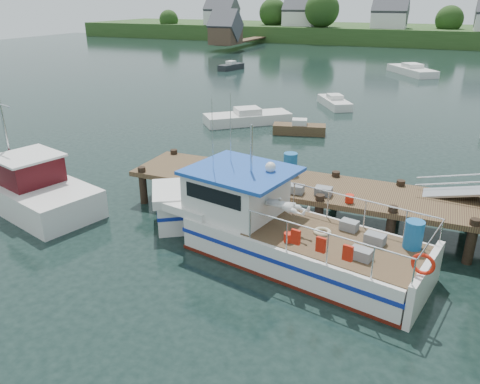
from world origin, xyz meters
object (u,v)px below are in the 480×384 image
at_px(dock, 462,184).
at_px(moored_e, 231,66).
at_px(moored_rowboat, 299,128).
at_px(moored_b, 334,102).
at_px(moored_a, 248,118).
at_px(lobster_boat, 269,227).
at_px(moored_d, 412,70).
at_px(work_boat, 21,185).

distance_m(dock, moored_e, 44.07).
xyz_separation_m(moored_rowboat, moored_e, (-15.75, 24.65, 0.02)).
bearing_deg(dock, moored_e, 124.27).
relative_size(dock, moored_b, 3.71).
bearing_deg(moored_a, moored_e, 96.07).
distance_m(dock, lobster_boat, 6.70).
height_order(moored_a, moored_d, moored_d).
bearing_deg(moored_d, lobster_boat, -96.81).
distance_m(work_boat, moored_a, 16.59).
bearing_deg(work_boat, moored_b, 87.61).
distance_m(moored_a, moored_d, 29.28).
xyz_separation_m(dock, moored_b, (-8.76, 20.69, -1.88)).
bearing_deg(dock, moored_b, 112.96).
xyz_separation_m(lobster_boat, moored_rowboat, (-3.26, 14.84, -0.58)).
bearing_deg(moored_b, work_boat, -85.28).
xyz_separation_m(dock, lobster_boat, (-5.79, -3.11, -1.31)).
bearing_deg(lobster_boat, moored_a, 126.61).
relative_size(dock, moored_e, 4.28).
relative_size(lobster_boat, moored_rowboat, 3.09).
bearing_deg(moored_b, moored_a, -95.89).
xyz_separation_m(dock, moored_a, (-13.10, 12.97, -1.84)).
distance_m(lobster_boat, moored_rowboat, 15.21).
relative_size(work_boat, moored_b, 2.00).
xyz_separation_m(work_boat, moored_a, (3.76, 16.15, -0.35)).
bearing_deg(moored_rowboat, work_boat, -101.66).
distance_m(dock, moored_a, 18.53).
height_order(work_boat, moored_a, work_boat).
distance_m(moored_d, moored_e, 20.87).
bearing_deg(work_boat, moored_d, 90.62).
bearing_deg(moored_a, dock, -65.18).
distance_m(work_boat, moored_b, 25.21).
bearing_deg(moored_b, moored_e, 159.07).
bearing_deg(moored_e, dock, -51.33).
bearing_deg(work_boat, moored_rowboat, 78.69).
relative_size(dock, moored_d, 2.32).
distance_m(dock, work_boat, 17.23).
bearing_deg(moored_b, lobster_boat, -59.40).
relative_size(moored_b, moored_e, 1.16).
height_order(lobster_boat, moored_e, lobster_boat).
height_order(moored_a, moored_b, moored_a).
bearing_deg(moored_rowboat, dock, -36.35).
xyz_separation_m(work_boat, moored_d, (12.44, 44.12, -0.31)).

